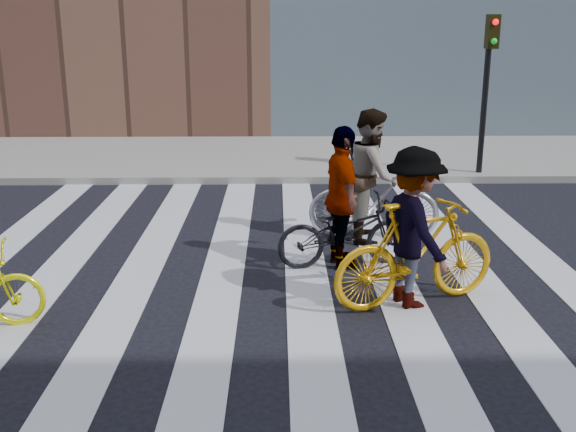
{
  "coord_description": "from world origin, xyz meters",
  "views": [
    {
      "loc": [
        0.18,
        -8.34,
        3.21
      ],
      "look_at": [
        0.32,
        0.3,
        0.69
      ],
      "focal_mm": 42.0,
      "sensor_mm": 36.0,
      "label": 1
    }
  ],
  "objects_px": {
    "traffic_signal": "(488,69)",
    "rider_right": "(414,228)",
    "bike_dark_rear": "(345,232)",
    "bike_silver_mid": "(374,201)",
    "bike_yellow_right": "(417,254)",
    "rider_rear": "(342,198)",
    "rider_mid": "(372,175)"
  },
  "relations": [
    {
      "from": "traffic_signal",
      "to": "rider_mid",
      "type": "bearing_deg",
      "value": -126.16
    },
    {
      "from": "rider_mid",
      "to": "rider_right",
      "type": "xyz_separation_m",
      "value": [
        0.14,
        -2.51,
        -0.05
      ]
    },
    {
      "from": "traffic_signal",
      "to": "rider_mid",
      "type": "xyz_separation_m",
      "value": [
        -2.82,
        -3.85,
        -1.29
      ]
    },
    {
      "from": "traffic_signal",
      "to": "bike_dark_rear",
      "type": "height_order",
      "value": "traffic_signal"
    },
    {
      "from": "bike_silver_mid",
      "to": "rider_mid",
      "type": "xyz_separation_m",
      "value": [
        -0.05,
        0.0,
        0.4
      ]
    },
    {
      "from": "bike_dark_rear",
      "to": "traffic_signal",
      "type": "bearing_deg",
      "value": -42.87
    },
    {
      "from": "rider_mid",
      "to": "rider_right",
      "type": "distance_m",
      "value": 2.52
    },
    {
      "from": "bike_silver_mid",
      "to": "traffic_signal",
      "type": "bearing_deg",
      "value": -30.08
    },
    {
      "from": "traffic_signal",
      "to": "bike_yellow_right",
      "type": "distance_m",
      "value": 7.08
    },
    {
      "from": "bike_silver_mid",
      "to": "bike_yellow_right",
      "type": "relative_size",
      "value": 0.94
    },
    {
      "from": "traffic_signal",
      "to": "bike_silver_mid",
      "type": "xyz_separation_m",
      "value": [
        -2.77,
        -3.85,
        -1.69
      ]
    },
    {
      "from": "bike_dark_rear",
      "to": "rider_right",
      "type": "xyz_separation_m",
      "value": [
        0.64,
        -1.3,
        0.45
      ]
    },
    {
      "from": "bike_silver_mid",
      "to": "bike_yellow_right",
      "type": "xyz_separation_m",
      "value": [
        0.14,
        -2.51,
        0.04
      ]
    },
    {
      "from": "bike_yellow_right",
      "to": "traffic_signal",
      "type": "bearing_deg",
      "value": -42.32
    },
    {
      "from": "traffic_signal",
      "to": "bike_dark_rear",
      "type": "distance_m",
      "value": 6.32
    },
    {
      "from": "bike_dark_rear",
      "to": "rider_rear",
      "type": "height_order",
      "value": "rider_rear"
    },
    {
      "from": "traffic_signal",
      "to": "bike_dark_rear",
      "type": "xyz_separation_m",
      "value": [
        -3.32,
        -5.07,
        -1.79
      ]
    },
    {
      "from": "traffic_signal",
      "to": "bike_yellow_right",
      "type": "height_order",
      "value": "traffic_signal"
    },
    {
      "from": "bike_silver_mid",
      "to": "bike_dark_rear",
      "type": "relative_size",
      "value": 1.06
    },
    {
      "from": "bike_yellow_right",
      "to": "bike_dark_rear",
      "type": "distance_m",
      "value": 1.48
    },
    {
      "from": "bike_silver_mid",
      "to": "rider_rear",
      "type": "bearing_deg",
      "value": 159.28
    },
    {
      "from": "rider_rear",
      "to": "rider_right",
      "type": "bearing_deg",
      "value": -161.49
    },
    {
      "from": "bike_yellow_right",
      "to": "rider_rear",
      "type": "xyz_separation_m",
      "value": [
        -0.74,
        1.3,
        0.33
      ]
    },
    {
      "from": "bike_silver_mid",
      "to": "rider_mid",
      "type": "relative_size",
      "value": 0.99
    },
    {
      "from": "bike_yellow_right",
      "to": "rider_right",
      "type": "relative_size",
      "value": 1.12
    },
    {
      "from": "bike_dark_rear",
      "to": "rider_right",
      "type": "bearing_deg",
      "value": -163.24
    },
    {
      "from": "rider_mid",
      "to": "bike_silver_mid",
      "type": "bearing_deg",
      "value": -84.4
    },
    {
      "from": "bike_silver_mid",
      "to": "rider_mid",
      "type": "bearing_deg",
      "value": 95.6
    },
    {
      "from": "bike_silver_mid",
      "to": "rider_rear",
      "type": "height_order",
      "value": "rider_rear"
    },
    {
      "from": "traffic_signal",
      "to": "rider_right",
      "type": "relative_size",
      "value": 1.78
    },
    {
      "from": "rider_right",
      "to": "rider_rear",
      "type": "xyz_separation_m",
      "value": [
        -0.69,
        1.3,
        0.02
      ]
    },
    {
      "from": "traffic_signal",
      "to": "bike_yellow_right",
      "type": "bearing_deg",
      "value": -112.41
    }
  ]
}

